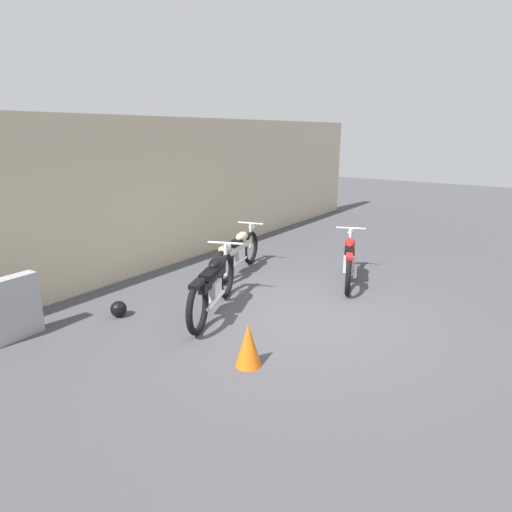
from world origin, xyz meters
name	(u,v)px	position (x,y,z in m)	size (l,w,h in m)	color
ground_plane	(297,315)	(0.00, 0.00, 0.00)	(40.00, 40.00, 0.00)	#47474C
building_wall	(134,198)	(0.00, 3.69, 1.52)	(18.00, 0.30, 3.04)	beige
stone_marker	(10,309)	(-2.95, 2.78, 0.44)	(0.77, 0.20, 0.88)	#9E9EA3
helmet	(119,309)	(-1.65, 2.22, 0.12)	(0.25, 0.25, 0.25)	black
traffic_cone	(248,345)	(-1.64, -0.27, 0.28)	(0.32, 0.32, 0.55)	orange
motorcycle_cream	(239,251)	(1.16, 2.03, 0.44)	(1.98, 0.75, 0.91)	black
motorcycle_black	(214,284)	(-0.68, 1.11, 0.47)	(2.05, 1.04, 0.98)	black
motorcycle_red	(349,259)	(1.90, -0.01, 0.44)	(1.93, 0.97, 0.92)	black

